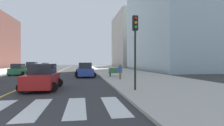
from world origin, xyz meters
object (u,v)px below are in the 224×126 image
Objects in this scene: car_blue_third at (85,70)px; car_black_sixth at (32,67)px; pedestrian_waiting_east at (120,71)px; car_green_second at (19,70)px; park_bench at (115,72)px; car_red_seventh at (42,78)px; traffic_light_near_corner at (135,38)px; car_gray_fourth at (45,66)px; car_silver_fifth at (83,68)px.

car_black_sixth is at bearing -56.06° from car_blue_third.
pedestrian_waiting_east is at bearing -55.40° from car_black_sixth.
car_green_second is 15.52m from park_bench.
car_black_sixth is 1.04× the size of car_red_seventh.
car_blue_third is 13.41m from traffic_light_near_corner.
pedestrian_waiting_east is (3.74, -5.31, 0.14)m from car_blue_third.
traffic_light_near_corner reaches higher than pedestrian_waiting_east.
traffic_light_near_corner is (13.44, -39.28, 2.91)m from car_gray_fourth.
park_bench is 3.93m from pedestrian_waiting_east.
traffic_light_near_corner is (13.63, -26.90, 2.79)m from car_black_sixth.
car_black_sixth is (-0.19, -12.38, 0.13)m from car_gray_fourth.
car_blue_third is 0.87× the size of traffic_light_near_corner.
car_gray_fourth is 34.80m from pedestrian_waiting_east.
car_blue_third is at bearing 63.08° from pedestrian_waiting_east.
car_red_seventh is 2.37× the size of park_bench.
car_gray_fourth is at bearing 87.74° from car_black_sixth.
traffic_light_near_corner reaches higher than car_green_second.
pedestrian_waiting_east reaches higher than car_green_second.
car_black_sixth is 24.09m from pedestrian_waiting_east.
car_gray_fourth is at bearing 22.05° from park_bench.
car_green_second is 17.41m from pedestrian_waiting_east.
park_bench is (14.03, -6.63, -0.14)m from car_green_second.
pedestrian_waiting_east is at bearing -36.37° from car_green_second.
pedestrian_waiting_east is (-0.18, -3.91, 0.37)m from park_bench.
car_blue_third is at bearing -67.64° from car_gray_fourth.
car_green_second reaches higher than park_bench.
car_green_second reaches higher than car_gray_fourth.
car_blue_third is 2.72× the size of pedestrian_waiting_east.
car_green_second is 22.55m from traffic_light_near_corner.
car_blue_third reaches higher than car_gray_fourth.
park_bench is at bearing -48.78° from car_black_sixth.
car_blue_third is 11.42m from car_silver_fifth.
car_red_seventh is 11.63m from park_bench.
car_silver_fifth is 17.20m from pedestrian_waiting_east.
car_silver_fifth is 2.28× the size of park_bench.
traffic_light_near_corner is at bearing 162.41° from car_red_seventh.
car_gray_fourth is 18.13m from car_silver_fifth.
park_bench is (4.17, -12.82, -0.18)m from car_silver_fifth.
park_bench is at bearing 25.33° from pedestrian_waiting_east.
traffic_light_near_corner reaches higher than car_red_seventh.
pedestrian_waiting_east is (0.51, 7.40, -2.67)m from traffic_light_near_corner.
car_green_second is at bearing -88.40° from car_gray_fourth.
car_blue_third is at bearing 65.61° from park_bench.
car_silver_fifth reaches higher than car_green_second.
car_black_sixth reaches higher than car_silver_fifth.
car_red_seventh reaches higher than car_silver_fifth.
car_silver_fifth is 13.48m from park_bench.
car_blue_third reaches higher than car_red_seventh.
car_gray_fourth is at bearing -78.27° from car_red_seventh.
car_green_second is 11.64m from car_silver_fifth.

